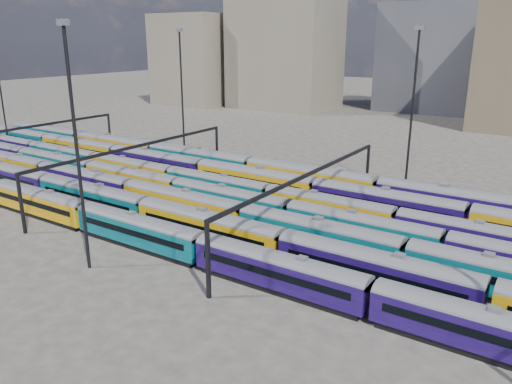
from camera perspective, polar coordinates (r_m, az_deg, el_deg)
The scene contains 15 objects.
ground at distance 69.23m, azimuth -1.49°, elevation -2.98°, with size 500.00×500.00×0.00m, color #3E3935.
rake_0 at distance 49.28m, azimuth 2.55°, elevation -8.59°, with size 95.53×2.80×4.70m.
rake_1 at distance 54.23m, azimuth 3.11°, elevation -5.86°, with size 123.90×3.02×5.09m.
rake_2 at distance 68.53m, azimuth -8.38°, elevation -1.06°, with size 142.32×2.97×5.00m.
rake_3 at distance 75.65m, azimuth -8.99°, elevation 0.57°, with size 115.94×2.83×4.75m.
rake_4 at distance 77.08m, azimuth -4.51°, elevation 0.98°, with size 131.10×2.74×4.60m.
rake_5 at distance 78.80m, azimuth -0.17°, elevation 1.65°, with size 148.65×3.10×5.23m.
rake_6 at distance 85.00m, azimuth -0.62°, elevation 2.92°, with size 134.72×3.28×5.54m.
gantry_0 at distance 103.70m, azimuth -24.94°, elevation 6.13°, with size 0.35×40.35×8.03m.
gantry_1 at distance 80.06m, azimuth -13.38°, elevation 4.41°, with size 0.35×40.35×8.03m.
gantry_2 at distance 62.18m, azimuth 6.03°, elevation 1.15°, with size 0.35×40.35×8.03m.
mast_1 at distance 101.42m, azimuth -8.48°, elevation 11.42°, with size 1.40×0.50×25.60m.
mast_2 at distance 53.53m, azimuth -19.89°, elevation 5.49°, with size 1.40×0.50×25.60m.
mast_3 at distance 80.93m, azimuth 17.46°, elevation 9.39°, with size 1.40×0.50×25.60m.
mast_6 at distance 123.97m, azimuth -27.23°, elevation 10.77°, with size 1.40×0.50×25.60m.
Camera 1 is at (37.38, -53.14, 23.92)m, focal length 35.00 mm.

